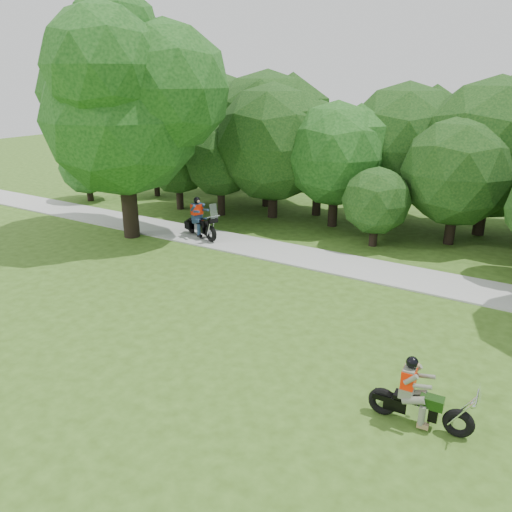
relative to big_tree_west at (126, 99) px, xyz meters
The scene contains 6 objects.
ground 13.82m from the big_tree_west, 33.03° to the right, with size 100.00×100.00×0.00m, color #345317.
walkway 12.05m from the big_tree_west, ahead, with size 60.00×2.20×0.06m, color #A6A6A1.
tree_line 15.04m from the big_tree_west, 31.30° to the left, with size 38.51×10.87×7.85m.
big_tree_west is the anchor object (origin of this frame).
chopper_motorcycle 16.25m from the big_tree_west, 25.10° to the right, with size 2.08×0.56×1.48m.
touring_motorcycle 5.83m from the big_tree_west, 21.11° to the left, with size 2.19×1.25×1.73m.
Camera 1 is at (5.08, -8.45, 6.59)m, focal length 35.00 mm.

